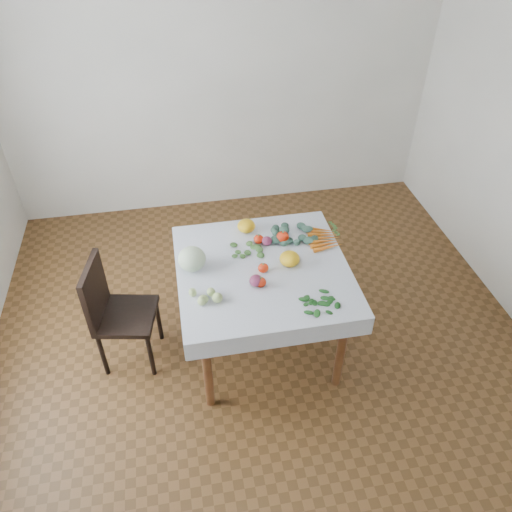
{
  "coord_description": "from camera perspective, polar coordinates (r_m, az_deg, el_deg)",
  "views": [
    {
      "loc": [
        -0.5,
        -2.42,
        2.91
      ],
      "look_at": [
        -0.04,
        0.05,
        0.82
      ],
      "focal_mm": 35.0,
      "sensor_mm": 36.0,
      "label": 1
    }
  ],
  "objects": [
    {
      "name": "onion_b",
      "position": [
        3.13,
        0.02,
        -2.84
      ],
      "size": [
        0.11,
        0.11,
        0.07
      ],
      "primitive_type": "ellipsoid",
      "rotation": [
        0.0,
        0.0,
        0.36
      ],
      "color": "#5A193A",
      "rests_on": "tablecloth"
    },
    {
      "name": "ground",
      "position": [
        3.82,
        0.69,
        -9.94
      ],
      "size": [
        4.0,
        4.0,
        0.0
      ],
      "primitive_type": "plane",
      "color": "brown"
    },
    {
      "name": "tablecloth",
      "position": [
        3.28,
        0.79,
        -1.4
      ],
      "size": [
        1.12,
        1.12,
        0.01
      ],
      "primitive_type": "cube",
      "color": "white",
      "rests_on": "table"
    },
    {
      "name": "tomato_a",
      "position": [
        3.47,
        0.3,
        1.94
      ],
      "size": [
        0.09,
        0.09,
        0.06
      ],
      "primitive_type": "ellipsoid",
      "rotation": [
        0.0,
        0.0,
        0.26
      ],
      "color": "red",
      "rests_on": "tablecloth"
    },
    {
      "name": "tomato_c",
      "position": [
        3.23,
        0.84,
        -1.38
      ],
      "size": [
        0.07,
        0.07,
        0.06
      ],
      "primitive_type": "ellipsoid",
      "rotation": [
        0.0,
        0.0,
        0.06
      ],
      "color": "red",
      "rests_on": "tablecloth"
    },
    {
      "name": "tomato_b",
      "position": [
        3.48,
        3.06,
        2.18
      ],
      "size": [
        0.1,
        0.1,
        0.08
      ],
      "primitive_type": "ellipsoid",
      "rotation": [
        0.0,
        0.0,
        0.12
      ],
      "color": "red",
      "rests_on": "tablecloth"
    },
    {
      "name": "tomato_d",
      "position": [
        3.13,
        0.53,
        -3.01
      ],
      "size": [
        0.09,
        0.09,
        0.06
      ],
      "primitive_type": "ellipsoid",
      "rotation": [
        0.0,
        0.0,
        -0.38
      ],
      "color": "red",
      "rests_on": "tablecloth"
    },
    {
      "name": "table",
      "position": [
        3.35,
        0.78,
        -2.68
      ],
      "size": [
        1.0,
        1.0,
        0.75
      ],
      "color": "brown",
      "rests_on": "ground"
    },
    {
      "name": "dill_bunch",
      "position": [
        3.4,
        -1.21,
        0.6
      ],
      "size": [
        0.22,
        0.16,
        0.02
      ],
      "color": "#447A37",
      "rests_on": "tablecloth"
    },
    {
      "name": "tomatillo_cluster",
      "position": [
        3.06,
        -6.05,
        -4.72
      ],
      "size": [
        0.15,
        0.13,
        0.05
      ],
      "color": "#BED87C",
      "rests_on": "tablecloth"
    },
    {
      "name": "kale_bunch",
      "position": [
        3.55,
        4.02,
        2.61
      ],
      "size": [
        0.29,
        0.28,
        0.04
      ],
      "color": "#395E4D",
      "rests_on": "tablecloth"
    },
    {
      "name": "back_wall",
      "position": [
        4.72,
        -4.17,
        20.28
      ],
      "size": [
        4.0,
        0.04,
        2.7
      ],
      "primitive_type": "cube",
      "color": "white",
      "rests_on": "ground"
    },
    {
      "name": "carrot_bunch",
      "position": [
        3.53,
        7.78,
        2.03
      ],
      "size": [
        0.22,
        0.3,
        0.03
      ],
      "color": "#D35C17",
      "rests_on": "tablecloth"
    },
    {
      "name": "chair",
      "position": [
        3.52,
        -16.02,
        -5.73
      ],
      "size": [
        0.45,
        0.45,
        0.86
      ],
      "color": "black",
      "rests_on": "ground"
    },
    {
      "name": "cabbage",
      "position": [
        3.25,
        -7.34,
        -0.34
      ],
      "size": [
        0.21,
        0.21,
        0.16
      ],
      "primitive_type": "ellipsoid",
      "rotation": [
        0.0,
        0.0,
        -0.18
      ],
      "color": "silver",
      "rests_on": "tablecloth"
    },
    {
      "name": "basil_bunch",
      "position": [
        3.07,
        7.47,
        -5.24
      ],
      "size": [
        0.22,
        0.19,
        0.01
      ],
      "color": "#1B561C",
      "rests_on": "tablecloth"
    },
    {
      "name": "heirloom_front",
      "position": [
        3.28,
        3.86,
        -0.31
      ],
      "size": [
        0.15,
        0.15,
        0.09
      ],
      "primitive_type": "ellipsoid",
      "rotation": [
        0.0,
        0.0,
        -0.09
      ],
      "color": "gold",
      "rests_on": "tablecloth"
    },
    {
      "name": "heirloom_back",
      "position": [
        3.57,
        -1.11,
        3.46
      ],
      "size": [
        0.15,
        0.15,
        0.09
      ],
      "primitive_type": "ellipsoid",
      "rotation": [
        0.0,
        0.0,
        -0.22
      ],
      "color": "gold",
      "rests_on": "tablecloth"
    },
    {
      "name": "onion_a",
      "position": [
        3.45,
        1.26,
        1.74
      ],
      "size": [
        0.09,
        0.09,
        0.06
      ],
      "primitive_type": "ellipsoid",
      "rotation": [
        0.0,
        0.0,
        -0.36
      ],
      "color": "#5A193A",
      "rests_on": "tablecloth"
    }
  ]
}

